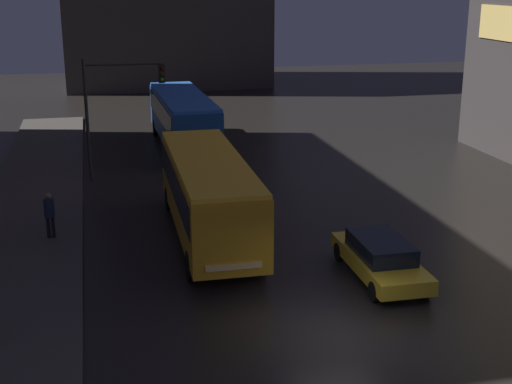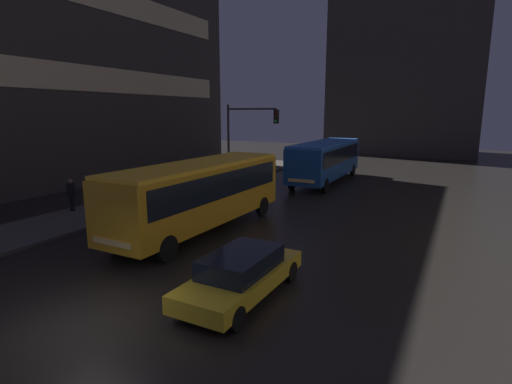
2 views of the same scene
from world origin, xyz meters
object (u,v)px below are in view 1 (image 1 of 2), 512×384
at_px(car_taxi, 380,257).
at_px(bus_near, 209,189).
at_px(traffic_light_main, 115,96).
at_px(bus_far, 183,115).
at_px(pedestrian_mid, 49,211).

bearing_deg(car_taxi, bus_near, -44.41).
bearing_deg(traffic_light_main, bus_far, 54.49).
height_order(bus_near, car_taxi, bus_near).
xyz_separation_m(bus_near, car_taxi, (4.90, -4.95, -1.23)).
height_order(bus_far, pedestrian_mid, bus_far).
bearing_deg(traffic_light_main, pedestrian_mid, -108.91).
height_order(bus_near, pedestrian_mid, bus_near).
distance_m(bus_near, traffic_light_main, 10.23).
bearing_deg(bus_far, traffic_light_main, 53.46).
height_order(bus_far, traffic_light_main, traffic_light_main).
bearing_deg(car_taxi, bus_far, -78.20).
distance_m(pedestrian_mid, traffic_light_main, 9.49).
bearing_deg(traffic_light_main, bus_near, -72.99).
bearing_deg(bus_far, bus_near, 85.07).
height_order(bus_near, traffic_light_main, traffic_light_main).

